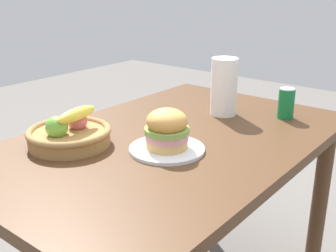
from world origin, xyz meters
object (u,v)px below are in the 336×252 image
at_px(sandwich, 167,129).
at_px(paper_towel_roll, 225,87).
at_px(plate, 167,149).
at_px(fruit_basket, 69,134).
at_px(soda_can, 286,103).

distance_m(sandwich, paper_towel_roll, 0.47).
bearing_deg(sandwich, paper_towel_roll, 7.91).
xyz_separation_m(plate, sandwich, (0.00, 0.00, 0.07)).
bearing_deg(fruit_basket, soda_can, -31.26).
bearing_deg(soda_can, fruit_basket, 148.74).
xyz_separation_m(plate, soda_can, (0.58, -0.16, 0.06)).
bearing_deg(fruit_basket, plate, -59.97).
distance_m(soda_can, fruit_basket, 0.88).
bearing_deg(soda_can, plate, 164.52).
distance_m(soda_can, paper_towel_roll, 0.26).
height_order(fruit_basket, paper_towel_roll, paper_towel_roll).
distance_m(plate, soda_can, 0.60).
xyz_separation_m(fruit_basket, paper_towel_roll, (0.63, -0.23, 0.08)).
height_order(plate, fruit_basket, fruit_basket).
relative_size(sandwich, fruit_basket, 0.52).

